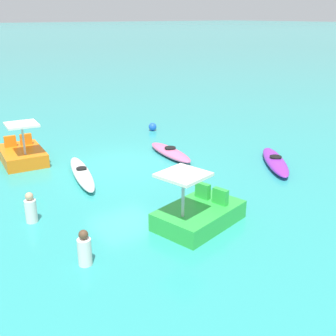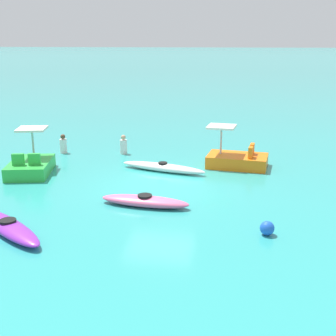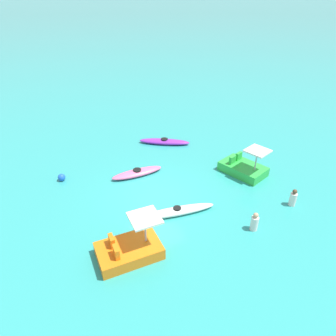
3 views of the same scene
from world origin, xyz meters
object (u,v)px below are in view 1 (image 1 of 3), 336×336
(buoy_blue, at_px, (153,127))
(person_near_shore, at_px, (31,209))
(pedal_boat_orange, at_px, (22,154))
(kayak_purple, at_px, (275,161))
(person_by_kayaks, at_px, (85,250))
(kayak_white, at_px, (82,173))
(pedal_boat_green, at_px, (199,213))
(kayak_pink, at_px, (170,152))

(buoy_blue, distance_m, person_near_shore, 10.07)
(pedal_boat_orange, distance_m, person_near_shore, 5.33)
(buoy_blue, xyz_separation_m, person_near_shore, (8.09, 5.98, 0.19))
(kayak_purple, bearing_deg, person_by_kayaks, 11.91)
(kayak_white, bearing_deg, pedal_boat_green, 102.00)
(kayak_pink, xyz_separation_m, person_by_kayaks, (6.18, 5.09, 0.22))
(kayak_white, distance_m, pedal_boat_orange, 3.11)
(kayak_purple, distance_m, person_near_shore, 9.05)
(pedal_boat_orange, height_order, person_near_shore, pedal_boat_orange)
(person_by_kayaks, bearing_deg, kayak_purple, -168.09)
(pedal_boat_orange, relative_size, person_by_kayaks, 2.94)
(buoy_blue, bearing_deg, person_near_shore, 36.47)
(kayak_white, height_order, person_by_kayaks, person_by_kayaks)
(buoy_blue, xyz_separation_m, person_by_kayaks, (7.82, 8.76, 0.19))
(pedal_boat_green, xyz_separation_m, person_by_kayaks, (3.35, -0.03, 0.05))
(pedal_boat_orange, bearing_deg, kayak_purple, 141.26)
(pedal_boat_orange, xyz_separation_m, buoy_blue, (-6.67, -0.85, -0.14))
(buoy_blue, bearing_deg, kayak_pink, 65.96)
(kayak_pink, bearing_deg, person_by_kayaks, 39.48)
(kayak_white, relative_size, buoy_blue, 9.20)
(buoy_blue, distance_m, person_by_kayaks, 11.75)
(pedal_boat_green, bearing_deg, kayak_white, -78.00)
(kayak_purple, relative_size, pedal_boat_green, 1.14)
(kayak_purple, height_order, pedal_boat_green, pedal_boat_green)
(kayak_white, xyz_separation_m, pedal_boat_green, (-1.07, 5.05, 0.17))
(pedal_boat_green, bearing_deg, kayak_pink, -118.94)
(kayak_white, relative_size, person_by_kayaks, 4.07)
(buoy_blue, height_order, person_by_kayaks, person_by_kayaks)
(kayak_pink, bearing_deg, person_near_shore, 19.71)
(person_near_shore, distance_m, person_by_kayaks, 2.79)
(pedal_boat_orange, distance_m, person_by_kayaks, 8.00)
(kayak_pink, distance_m, pedal_boat_green, 5.86)
(kayak_white, xyz_separation_m, person_by_kayaks, (2.28, 5.02, 0.22))
(pedal_boat_green, distance_m, buoy_blue, 9.87)
(kayak_purple, height_order, person_near_shore, person_near_shore)
(pedal_boat_green, bearing_deg, pedal_boat_orange, -74.54)
(kayak_white, height_order, pedal_boat_green, pedal_boat_green)
(buoy_blue, bearing_deg, person_by_kayaks, 48.25)
(kayak_purple, relative_size, buoy_blue, 7.79)
(pedal_boat_orange, bearing_deg, buoy_blue, -172.76)
(person_near_shore, bearing_deg, buoy_blue, -143.53)
(pedal_boat_green, distance_m, person_by_kayaks, 3.35)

